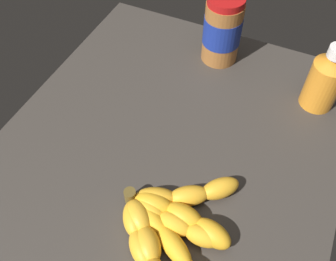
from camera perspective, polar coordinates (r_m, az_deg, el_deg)
name	(u,v)px	position (r cm, az deg, el deg)	size (l,w,h in cm)	color
ground_plane	(167,155)	(71.05, -0.10, -3.73)	(75.14, 62.44, 4.37)	#38332D
banana_bunch	(169,228)	(59.66, 0.08, -14.75)	(24.99, 20.33, 3.79)	gold
peanut_butter_jar	(221,29)	(82.57, 8.14, 15.17)	(8.18, 8.18, 15.32)	#9E602D
honey_bottle	(325,80)	(77.97, 23.05, 7.20)	(6.75, 6.75, 14.22)	orange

